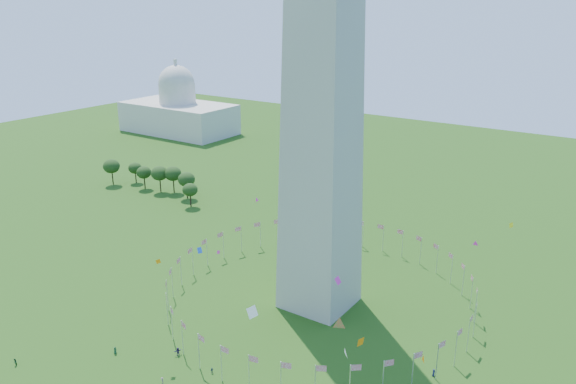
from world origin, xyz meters
name	(u,v)px	position (x,y,z in m)	size (l,w,h in m)	color
flag_ring	(319,288)	(0.00, 50.00, 4.50)	(80.24, 80.24, 9.00)	silver
capitol_building	(177,95)	(-180.00, 180.00, 23.00)	(70.00, 35.00, 46.00)	beige
kites_aloft	(317,308)	(15.44, 23.19, 16.53)	(93.42, 73.51, 33.76)	white
tree_line_west	(156,180)	(-105.59, 90.98, 5.31)	(55.04, 15.38, 11.29)	#264A18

